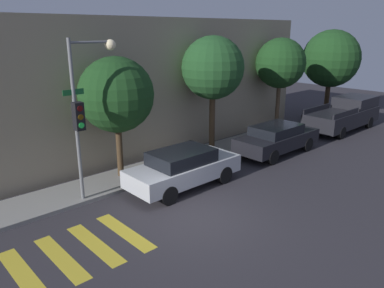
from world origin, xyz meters
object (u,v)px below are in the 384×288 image
(sedan_near_corner, at_px, (183,168))
(tree_behind_truck, at_px, (331,59))
(sedan_middle, at_px, (277,138))
(tree_near_corner, at_px, (116,95))
(pickup_truck, at_px, (345,114))
(tree_far_end, at_px, (280,63))
(tree_midblock, at_px, (213,68))
(traffic_light_pole, at_px, (85,100))

(sedan_near_corner, height_order, tree_behind_truck, tree_behind_truck)
(sedan_near_corner, height_order, sedan_middle, sedan_near_corner)
(tree_near_corner, bearing_deg, sedan_middle, -17.81)
(pickup_truck, distance_m, tree_far_end, 5.14)
(sedan_middle, xyz_separation_m, tree_far_end, (3.23, 2.30, 3.14))
(tree_midblock, distance_m, tree_far_end, 5.28)
(tree_far_end, distance_m, tree_behind_truck, 5.59)
(pickup_truck, distance_m, tree_behind_truck, 4.27)
(traffic_light_pole, bearing_deg, tree_midblock, 8.52)
(pickup_truck, distance_m, tree_midblock, 9.59)
(tree_midblock, relative_size, tree_far_end, 1.03)
(sedan_near_corner, xyz_separation_m, pickup_truck, (12.62, 0.00, 0.15))
(pickup_truck, height_order, tree_far_end, tree_far_end)
(sedan_near_corner, distance_m, tree_midblock, 5.50)
(traffic_light_pole, distance_m, tree_far_end, 12.21)
(traffic_light_pole, distance_m, pickup_truck, 15.94)
(sedan_middle, bearing_deg, tree_behind_truck, 14.62)
(sedan_near_corner, relative_size, tree_midblock, 0.81)
(pickup_truck, xyz_separation_m, tree_near_corner, (-13.90, 2.30, 2.41))
(pickup_truck, bearing_deg, sedan_near_corner, -180.00)
(traffic_light_pole, relative_size, sedan_middle, 1.19)
(traffic_light_pole, relative_size, tree_behind_truck, 0.95)
(pickup_truck, bearing_deg, tree_far_end, 146.78)
(pickup_truck, xyz_separation_m, tree_far_end, (-3.51, 2.30, 2.97))
(sedan_near_corner, relative_size, tree_far_end, 0.84)
(tree_near_corner, distance_m, tree_far_end, 10.40)
(traffic_light_pole, height_order, tree_near_corner, traffic_light_pole)
(tree_midblock, bearing_deg, pickup_truck, -14.66)
(sedan_middle, height_order, tree_behind_truck, tree_behind_truck)
(tree_far_end, relative_size, tree_behind_truck, 0.93)
(sedan_middle, xyz_separation_m, tree_midblock, (-2.05, 2.30, 3.22))
(sedan_near_corner, relative_size, pickup_truck, 0.79)
(tree_far_end, xyz_separation_m, tree_behind_truck, (5.59, 0.00, -0.03))
(sedan_near_corner, height_order, tree_far_end, tree_far_end)
(tree_near_corner, height_order, tree_behind_truck, tree_behind_truck)
(tree_behind_truck, bearing_deg, traffic_light_pole, -176.68)
(sedan_middle, height_order, tree_midblock, tree_midblock)
(tree_midblock, bearing_deg, sedan_near_corner, -148.99)
(sedan_near_corner, bearing_deg, pickup_truck, 0.00)
(tree_far_end, bearing_deg, sedan_middle, -144.54)
(tree_midblock, bearing_deg, tree_far_end, 0.00)
(traffic_light_pole, xyz_separation_m, tree_far_end, (12.16, 1.03, 0.40))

